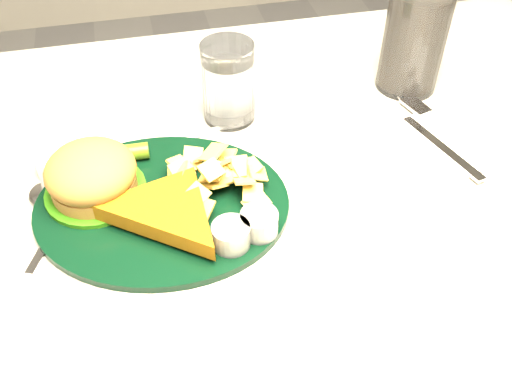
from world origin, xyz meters
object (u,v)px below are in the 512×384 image
water_glass (228,83)px  cola_glass (415,36)px  table (236,358)px  dinner_plate (160,187)px  fork_napkin (438,142)px

water_glass → cola_glass: cola_glass is taller
water_glass → cola_glass: (0.27, 0.02, 0.02)m
table → dinner_plate: (-0.08, -0.01, 0.41)m
dinner_plate → fork_napkin: dinner_plate is taller
dinner_plate → table: bearing=16.8°
dinner_plate → water_glass: (0.11, 0.16, 0.02)m
table → water_glass: water_glass is taller
table → dinner_plate: bearing=-175.0°
table → fork_napkin: fork_napkin is taller
dinner_plate → water_glass: water_glass is taller
cola_glass → fork_napkin: cola_glass is taller
table → water_glass: 0.46m
water_glass → dinner_plate: bearing=-125.1°
dinner_plate → water_glass: size_ratio=2.64×
cola_glass → fork_napkin: size_ratio=0.86×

